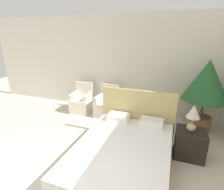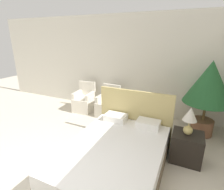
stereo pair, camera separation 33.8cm
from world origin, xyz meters
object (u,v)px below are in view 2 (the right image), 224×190
Objects in this scene: bed at (116,155)px; potted_palm at (209,86)px; nightstand at (186,147)px; armchair_near_window_right at (108,106)px; armchair_near_window_left at (84,102)px; table_lamp at (190,118)px.

potted_palm is (1.42, 1.98, 0.93)m from bed.
nightstand is (1.12, 0.79, -0.01)m from bed.
armchair_near_window_right is at bearing 119.43° from bed.
armchair_near_window_left is (-1.97, 2.00, 0.00)m from bed.
table_lamp is at bearing -161.82° from nightstand.
table_lamp is (1.10, 0.78, 0.61)m from bed.
bed is 2.81m from armchair_near_window_left.
potted_palm is 3.19× the size of nightstand.
table_lamp is at bearing 35.37° from bed.
potted_palm reaches higher than bed.
table_lamp is at bearing -26.28° from armchair_near_window_right.
potted_palm is (3.39, -0.02, 0.93)m from armchair_near_window_left.
armchair_near_window_right is 0.50× the size of potted_palm.
armchair_near_window_left is 1.70× the size of table_lamp.
armchair_near_window_right is 2.71m from potted_palm.
armchair_near_window_right is at bearing 179.54° from potted_palm.
bed reaches higher than table_lamp.
armchair_near_window_right reaches higher than nightstand.
nightstand is (2.24, -1.21, -0.01)m from armchair_near_window_right.
armchair_near_window_left is 3.32m from nightstand.
armchair_near_window_right is 2.55m from nightstand.
table_lamp is at bearing -105.00° from potted_palm.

